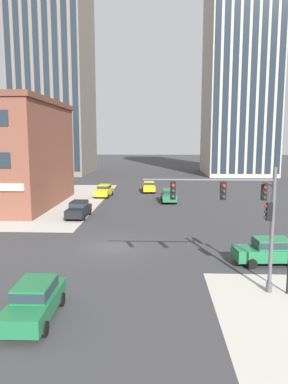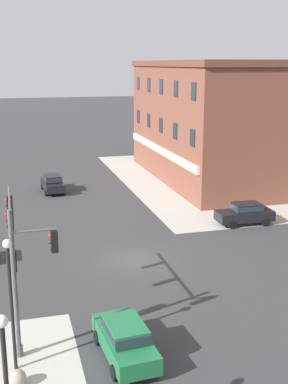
{
  "view_description": "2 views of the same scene",
  "coord_description": "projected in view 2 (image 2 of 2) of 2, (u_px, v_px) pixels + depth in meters",
  "views": [
    {
      "loc": [
        3.37,
        -25.61,
        7.91
      ],
      "look_at": [
        2.08,
        3.7,
        3.6
      ],
      "focal_mm": 33.74,
      "sensor_mm": 36.0,
      "label": 1
    },
    {
      "loc": [
        28.65,
        -7.28,
        12.12
      ],
      "look_at": [
        -0.42,
        0.65,
        4.32
      ],
      "focal_mm": 46.5,
      "sensor_mm": 36.0,
      "label": 2
    }
  ],
  "objects": [
    {
      "name": "storefront_block_near_corner",
      "position": [
        239.0,
        120.0,
        53.59
      ],
      "size": [
        23.64,
        17.95,
        12.44
      ],
      "color": "brown",
      "rests_on": "ground"
    },
    {
      "name": "street_lamp_corner_near",
      "position": [
        10.0,
        290.0,
        19.49
      ],
      "size": [
        0.36,
        0.36,
        5.62
      ],
      "color": "black",
      "rests_on": "ground"
    },
    {
      "name": "car_main_northbound_far",
      "position": [
        245.0,
        213.0,
        38.48
      ],
      "size": [
        1.98,
        4.44,
        1.68
      ],
      "color": "black",
      "rests_on": "ground"
    },
    {
      "name": "traffic_signal_main",
      "position": [
        18.0,
        252.0,
        21.44
      ],
      "size": [
        6.75,
        2.09,
        6.52
      ],
      "color": "#4C4C51",
      "rests_on": "ground"
    },
    {
      "name": "bollard_sphere_curb_a",
      "position": [
        18.0,
        378.0,
        19.19
      ],
      "size": [
        0.68,
        0.68,
        0.68
      ],
      "primitive_type": "sphere",
      "color": "gray",
      "rests_on": "ground"
    },
    {
      "name": "car_parked_curb",
      "position": [
        53.0,
        183.0,
        48.16
      ],
      "size": [
        4.5,
        2.1,
        1.68
      ],
      "color": "black",
      "rests_on": "ground"
    },
    {
      "name": "sidewalk_far_corner",
      "position": [
        265.0,
        176.0,
        55.43
      ],
      "size": [
        32.0,
        32.0,
        0.02
      ],
      "primitive_type": "cube",
      "color": "#B7B2A8",
      "rests_on": "ground"
    },
    {
      "name": "ground_plane",
      "position": [
        136.0,
        260.0,
        31.65
      ],
      "size": [
        320.0,
        320.0,
        0.0
      ],
      "primitive_type": "plane",
      "color": "#38383A"
    },
    {
      "name": "car_main_southbound_near",
      "position": [
        125.0,
        338.0,
        20.89
      ],
      "size": [
        4.52,
        2.14,
        1.68
      ],
      "color": "#1E6B3D",
      "rests_on": "ground"
    }
  ]
}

